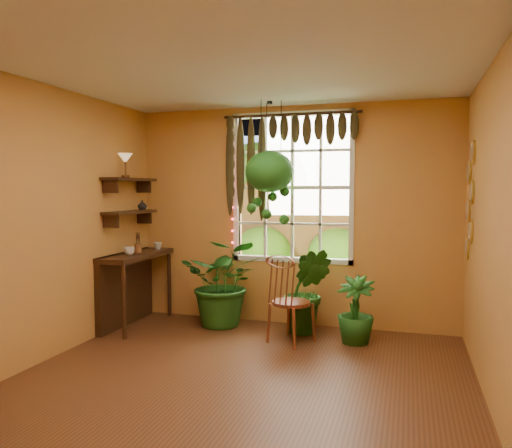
% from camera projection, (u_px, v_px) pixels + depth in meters
% --- Properties ---
extents(floor, '(4.50, 4.50, 0.00)m').
position_uv_depth(floor, '(230.00, 393.00, 4.12)').
color(floor, brown).
rests_on(floor, ground).
extents(ceiling, '(4.50, 4.50, 0.00)m').
position_uv_depth(ceiling, '(229.00, 60.00, 3.93)').
color(ceiling, silver).
rests_on(ceiling, wall_back).
extents(wall_back, '(4.00, 0.00, 4.00)m').
position_uv_depth(wall_back, '(292.00, 216.00, 6.17)').
color(wall_back, '#C78043').
rests_on(wall_back, floor).
extents(wall_left, '(0.00, 4.50, 4.50)m').
position_uv_depth(wall_left, '(26.00, 225.00, 4.61)').
color(wall_left, '#C78043').
rests_on(wall_left, floor).
extents(wall_right, '(0.00, 4.50, 4.50)m').
position_uv_depth(wall_right, '(501.00, 237.00, 3.44)').
color(wall_right, '#C78043').
rests_on(wall_right, floor).
extents(window, '(1.52, 0.10, 1.86)m').
position_uv_depth(window, '(293.00, 188.00, 6.17)').
color(window, white).
rests_on(window, wall_back).
extents(valance_vine, '(1.70, 0.12, 1.10)m').
position_uv_depth(valance_vine, '(284.00, 140.00, 6.04)').
color(valance_vine, '#36200E').
rests_on(valance_vine, window).
extents(string_lights, '(0.03, 0.03, 1.54)m').
position_uv_depth(string_lights, '(232.00, 184.00, 6.31)').
color(string_lights, '#FF2633').
rests_on(string_lights, window).
extents(wall_plates, '(0.04, 0.32, 1.10)m').
position_uv_depth(wall_plates, '(469.00, 202.00, 5.14)').
color(wall_plates, '#FFEAD0').
rests_on(wall_plates, wall_right).
extents(counter_ledge, '(0.40, 1.20, 0.90)m').
position_uv_depth(counter_ledge, '(129.00, 281.00, 6.16)').
color(counter_ledge, '#36200E').
rests_on(counter_ledge, floor).
extents(shelf_lower, '(0.25, 0.90, 0.04)m').
position_uv_depth(shelf_lower, '(130.00, 212.00, 6.10)').
color(shelf_lower, '#36200E').
rests_on(shelf_lower, wall_left).
extents(shelf_upper, '(0.25, 0.90, 0.04)m').
position_uv_depth(shelf_upper, '(130.00, 179.00, 6.07)').
color(shelf_upper, '#36200E').
rests_on(shelf_upper, wall_left).
extents(backyard, '(14.00, 10.00, 12.00)m').
position_uv_depth(backyard, '(352.00, 208.00, 10.51)').
color(backyard, '#205217').
rests_on(backyard, ground).
extents(windsor_chair, '(0.55, 0.56, 1.12)m').
position_uv_depth(windsor_chair, '(290.00, 314.00, 5.45)').
color(windsor_chair, maroon).
rests_on(windsor_chair, floor).
extents(potted_plant_left, '(1.11, 1.01, 1.08)m').
position_uv_depth(potted_plant_left, '(224.00, 282.00, 6.12)').
color(potted_plant_left, '#124515').
rests_on(potted_plant_left, floor).
extents(potted_plant_mid, '(0.59, 0.49, 1.00)m').
position_uv_depth(potted_plant_mid, '(307.00, 291.00, 5.78)').
color(potted_plant_mid, '#124515').
rests_on(potted_plant_mid, floor).
extents(potted_plant_right, '(0.45, 0.45, 0.73)m').
position_uv_depth(potted_plant_right, '(355.00, 310.00, 5.43)').
color(potted_plant_right, '#124515').
rests_on(potted_plant_right, floor).
extents(hanging_basket, '(0.57, 0.57, 1.45)m').
position_uv_depth(hanging_basket, '(270.00, 176.00, 5.82)').
color(hanging_basket, black).
rests_on(hanging_basket, ceiling).
extents(cup_a, '(0.12, 0.12, 0.10)m').
position_uv_depth(cup_a, '(129.00, 251.00, 5.91)').
color(cup_a, silver).
rests_on(cup_a, counter_ledge).
extents(cup_b, '(0.12, 0.12, 0.09)m').
position_uv_depth(cup_b, '(158.00, 246.00, 6.46)').
color(cup_b, beige).
rests_on(cup_b, counter_ledge).
extents(brush_jar, '(0.09, 0.09, 0.32)m').
position_uv_depth(brush_jar, '(138.00, 243.00, 6.14)').
color(brush_jar, brown).
rests_on(brush_jar, counter_ledge).
extents(shelf_vase, '(0.15, 0.15, 0.12)m').
position_uv_depth(shelf_vase, '(142.00, 205.00, 6.35)').
color(shelf_vase, '#B2AD99').
rests_on(shelf_vase, shelf_lower).
extents(tiffany_lamp, '(0.17, 0.17, 0.29)m').
position_uv_depth(tiffany_lamp, '(125.00, 160.00, 5.94)').
color(tiffany_lamp, '#573219').
rests_on(tiffany_lamp, shelf_upper).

